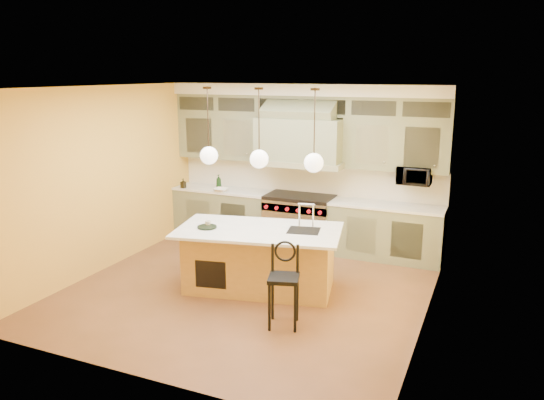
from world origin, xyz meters
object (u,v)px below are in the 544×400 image
at_px(kitchen_island, 260,258).
at_px(microwave, 414,175).
at_px(counter_stool, 284,280).
at_px(range, 300,221).

distance_m(kitchen_island, microwave, 2.96).
bearing_deg(counter_stool, microwave, 54.71).
relative_size(kitchen_island, counter_stool, 2.37).
bearing_deg(kitchen_island, counter_stool, -62.77).
distance_m(range, microwave, 2.18).
bearing_deg(range, counter_stool, -73.18).
xyz_separation_m(kitchen_island, counter_stool, (0.75, -0.93, 0.13)).
relative_size(kitchen_island, microwave, 4.65).
bearing_deg(kitchen_island, range, 82.34).
height_order(counter_stool, microwave, microwave).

